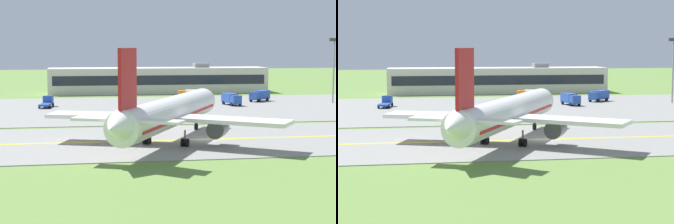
{
  "view_description": "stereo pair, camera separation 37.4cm",
  "coord_description": "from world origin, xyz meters",
  "views": [
    {
      "loc": [
        -17.81,
        -77.49,
        12.89
      ],
      "look_at": [
        -5.26,
        -0.07,
        4.0
      ],
      "focal_mm": 62.26,
      "sensor_mm": 36.0,
      "label": 1
    },
    {
      "loc": [
        -17.44,
        -77.55,
        12.89
      ],
      "look_at": [
        -5.26,
        -0.07,
        4.0
      ],
      "focal_mm": 62.26,
      "sensor_mm": 36.0,
      "label": 2
    }
  ],
  "objects": [
    {
      "name": "ground_plane",
      "position": [
        0.0,
        0.0,
        0.0
      ],
      "size": [
        500.0,
        500.0,
        0.0
      ],
      "primitive_type": "plane",
      "color": "olive"
    },
    {
      "name": "taxiway_strip",
      "position": [
        0.0,
        0.0,
        0.05
      ],
      "size": [
        240.0,
        28.0,
        0.1
      ],
      "primitive_type": "cube",
      "color": "gray",
      "rests_on": "ground"
    },
    {
      "name": "apron_pad",
      "position": [
        10.0,
        42.0,
        0.05
      ],
      "size": [
        140.0,
        52.0,
        0.1
      ],
      "primitive_type": "cube",
      "color": "gray",
      "rests_on": "ground"
    },
    {
      "name": "taxiway_centreline",
      "position": [
        0.0,
        0.0,
        0.11
      ],
      "size": [
        220.0,
        0.6,
        0.01
      ],
      "primitive_type": "cube",
      "color": "yellow",
      "rests_on": "taxiway_strip"
    },
    {
      "name": "airplane_lead",
      "position": [
        -5.48,
        -2.5,
        4.13
      ],
      "size": [
        30.49,
        36.76,
        12.7
      ],
      "color": "white",
      "rests_on": "ground"
    },
    {
      "name": "service_truck_baggage",
      "position": [
        16.03,
        44.94,
        1.53
      ],
      "size": [
        3.24,
        6.28,
        2.6
      ],
      "color": "#264CA5",
      "rests_on": "ground"
    },
    {
      "name": "service_truck_fuel",
      "position": [
        24.9,
        52.36,
        1.53
      ],
      "size": [
        5.91,
        5.44,
        2.6
      ],
      "color": "#264CA5",
      "rests_on": "ground"
    },
    {
      "name": "service_truck_catering",
      "position": [
        -23.45,
        47.3,
        1.18
      ],
      "size": [
        3.04,
        6.63,
        2.59
      ],
      "color": "#264CA5",
      "rests_on": "ground"
    },
    {
      "name": "service_truck_pushback",
      "position": [
        9.61,
        57.98,
        1.53
      ],
      "size": [
        6.22,
        2.95,
        2.65
      ],
      "color": "orange",
      "rests_on": "ground"
    },
    {
      "name": "terminal_building",
      "position": [
        5.32,
        81.53,
        3.51
      ],
      "size": [
        59.72,
        10.73,
        8.19
      ],
      "color": "beige",
      "rests_on": "ground"
    },
    {
      "name": "apron_light_mast",
      "position": [
        40.16,
        46.29,
        9.33
      ],
      "size": [
        2.4,
        0.5,
        14.7
      ],
      "color": "gray",
      "rests_on": "ground"
    },
    {
      "name": "traffic_cone_near_edge",
      "position": [
        -11.41,
        13.25,
        0.3
      ],
      "size": [
        0.44,
        0.44,
        0.6
      ],
      "primitive_type": "cone",
      "color": "orange",
      "rests_on": "ground"
    }
  ]
}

